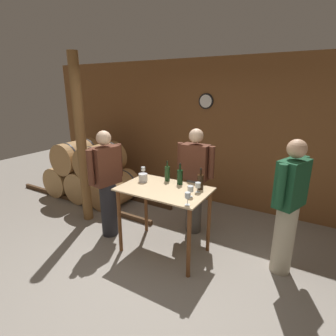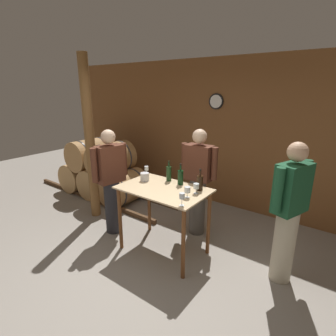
{
  "view_description": "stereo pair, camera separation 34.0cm",
  "coord_description": "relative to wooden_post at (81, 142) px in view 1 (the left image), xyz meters",
  "views": [
    {
      "loc": [
        1.52,
        -2.11,
        2.18
      ],
      "look_at": [
        -0.13,
        0.69,
        1.18
      ],
      "focal_mm": 28.0,
      "sensor_mm": 36.0,
      "label": 1
    },
    {
      "loc": [
        1.81,
        -1.92,
        2.18
      ],
      "look_at": [
        -0.13,
        0.69,
        1.18
      ],
      "focal_mm": 28.0,
      "sensor_mm": 36.0,
      "label": 2
    }
  ],
  "objects": [
    {
      "name": "ground_plane",
      "position": [
        1.76,
        -0.73,
        -1.35
      ],
      "size": [
        14.0,
        14.0,
        0.0
      ],
      "primitive_type": "plane",
      "color": "gray"
    },
    {
      "name": "back_wall",
      "position": [
        1.76,
        1.8,
        0.0
      ],
      "size": [
        8.4,
        0.08,
        2.7
      ],
      "color": "brown",
      "rests_on": "ground_plane"
    },
    {
      "name": "barrel_rack",
      "position": [
        -0.62,
        0.68,
        -0.84
      ],
      "size": [
        3.42,
        0.83,
        1.17
      ],
      "color": "#4C331E",
      "rests_on": "ground_plane"
    },
    {
      "name": "tasting_table",
      "position": [
        1.63,
        -0.14,
        -0.59
      ],
      "size": [
        1.16,
        0.73,
        0.93
      ],
      "color": "#D1B284",
      "rests_on": "ground_plane"
    },
    {
      "name": "wooden_post",
      "position": [
        0.0,
        0.0,
        0.0
      ],
      "size": [
        0.16,
        0.16,
        2.7
      ],
      "color": "brown",
      "rests_on": "ground_plane"
    },
    {
      "name": "wine_bottle_far_left",
      "position": [
        1.52,
        0.13,
        -0.31
      ],
      "size": [
        0.07,
        0.07,
        0.29
      ],
      "color": "#193819",
      "rests_on": "tasting_table"
    },
    {
      "name": "wine_bottle_left",
      "position": [
        1.73,
        0.11,
        -0.31
      ],
      "size": [
        0.08,
        0.08,
        0.29
      ],
      "color": "black",
      "rests_on": "tasting_table"
    },
    {
      "name": "wine_bottle_center",
      "position": [
        2.04,
        0.08,
        -0.32
      ],
      "size": [
        0.08,
        0.08,
        0.28
      ],
      "color": "black",
      "rests_on": "tasting_table"
    },
    {
      "name": "wine_glass_near_left",
      "position": [
        1.11,
        0.13,
        -0.32
      ],
      "size": [
        0.06,
        0.06,
        0.14
      ],
      "color": "silver",
      "rests_on": "tasting_table"
    },
    {
      "name": "wine_glass_near_center",
      "position": [
        2.04,
        -0.21,
        -0.32
      ],
      "size": [
        0.07,
        0.07,
        0.14
      ],
      "color": "silver",
      "rests_on": "tasting_table"
    },
    {
      "name": "wine_glass_near_right",
      "position": [
        2.06,
        -0.04,
        -0.33
      ],
      "size": [
        0.07,
        0.07,
        0.13
      ],
      "color": "silver",
      "rests_on": "tasting_table"
    },
    {
      "name": "wine_glass_far_side",
      "position": [
        2.12,
        -0.44,
        -0.31
      ],
      "size": [
        0.06,
        0.06,
        0.15
      ],
      "color": "silver",
      "rests_on": "tasting_table"
    },
    {
      "name": "ice_bucket",
      "position": [
        1.25,
        -0.06,
        -0.36
      ],
      "size": [
        0.12,
        0.12,
        0.11
      ],
      "color": "silver",
      "rests_on": "tasting_table"
    },
    {
      "name": "person_host",
      "position": [
        1.75,
        0.56,
        -0.49
      ],
      "size": [
        0.59,
        0.24,
        1.63
      ],
      "color": "#4C4742",
      "rests_on": "ground_plane"
    },
    {
      "name": "person_visitor_with_scarf",
      "position": [
        0.68,
        -0.19,
        -0.5
      ],
      "size": [
        0.29,
        0.58,
        1.61
      ],
      "color": "#232328",
      "rests_on": "ground_plane"
    },
    {
      "name": "person_visitor_bearded",
      "position": [
        3.09,
        0.24,
        -0.47
      ],
      "size": [
        0.34,
        0.56,
        1.66
      ],
      "color": "#B7AD93",
      "rests_on": "ground_plane"
    }
  ]
}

